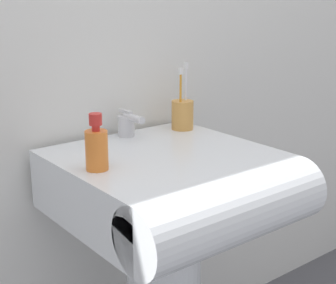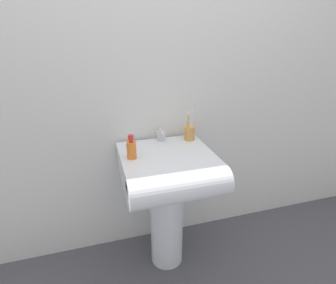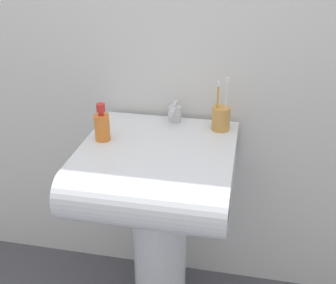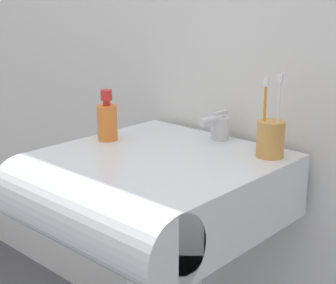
# 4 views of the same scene
# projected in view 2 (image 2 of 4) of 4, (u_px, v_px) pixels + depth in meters

# --- Properties ---
(ground_plane) EXTENTS (6.00, 6.00, 0.00)m
(ground_plane) POSITION_uv_depth(u_px,v_px,m) (167.00, 258.00, 1.91)
(ground_plane) COLOR #4C4C51
(ground_plane) RESTS_ON ground
(wall_back) EXTENTS (5.00, 0.05, 2.40)m
(wall_back) POSITION_uv_depth(u_px,v_px,m) (154.00, 85.00, 1.71)
(wall_back) COLOR silver
(wall_back) RESTS_ON ground
(sink_pedestal) EXTENTS (0.22, 0.22, 0.67)m
(sink_pedestal) POSITION_uv_depth(u_px,v_px,m) (167.00, 220.00, 1.78)
(sink_pedestal) COLOR white
(sink_pedestal) RESTS_ON ground
(sink_basin) EXTENTS (0.56, 0.59, 0.17)m
(sink_basin) POSITION_uv_depth(u_px,v_px,m) (170.00, 170.00, 1.56)
(sink_basin) COLOR white
(sink_basin) RESTS_ON sink_pedestal
(faucet) EXTENTS (0.05, 0.11, 0.08)m
(faucet) POSITION_uv_depth(u_px,v_px,m) (161.00, 135.00, 1.75)
(faucet) COLOR silver
(faucet) RESTS_ON sink_basin
(toothbrush_cup) EXTENTS (0.07, 0.07, 0.21)m
(toothbrush_cup) POSITION_uv_depth(u_px,v_px,m) (189.00, 133.00, 1.77)
(toothbrush_cup) COLOR #D19347
(toothbrush_cup) RESTS_ON sink_basin
(soap_bottle) EXTENTS (0.06, 0.06, 0.14)m
(soap_bottle) POSITION_uv_depth(u_px,v_px,m) (131.00, 149.00, 1.50)
(soap_bottle) COLOR orange
(soap_bottle) RESTS_ON sink_basin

